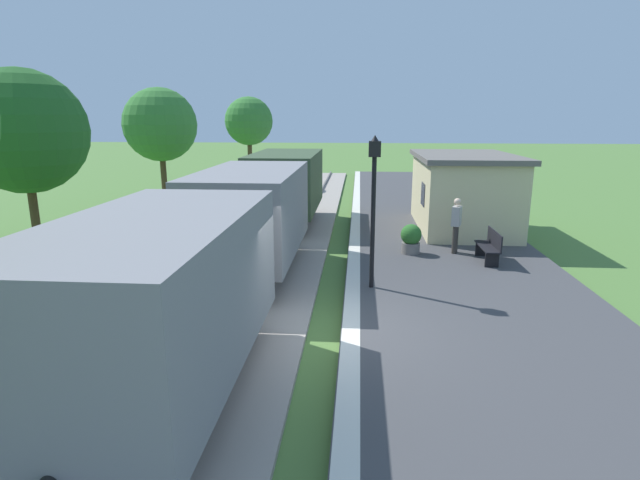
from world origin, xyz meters
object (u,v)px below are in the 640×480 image
at_px(freight_train, 252,218).
at_px(tree_field_left, 160,125).
at_px(tree_field_distant, 249,121).
at_px(person_waiting, 456,223).
at_px(tree_trackside_far, 23,132).
at_px(bench_near_hut, 490,246).
at_px(lamp_post_near, 374,184).
at_px(station_hut, 463,191).
at_px(potted_planter, 411,238).

bearing_deg(freight_train, tree_field_left, 121.77).
xyz_separation_m(tree_field_left, tree_field_distant, (2.79, 7.11, 0.11)).
relative_size(person_waiting, tree_trackside_far, 0.29).
distance_m(bench_near_hut, lamp_post_near, 4.78).
height_order(station_hut, tree_field_left, tree_field_left).
relative_size(station_hut, person_waiting, 3.39).
relative_size(person_waiting, tree_field_left, 0.30).
bearing_deg(tree_field_distant, bench_near_hut, -57.63).
xyz_separation_m(tree_trackside_far, tree_field_distant, (4.01, 15.46, 0.20)).
relative_size(freight_train, tree_field_distant, 3.47).
distance_m(potted_planter, tree_field_left, 14.69).
bearing_deg(bench_near_hut, freight_train, -170.34).
bearing_deg(station_hut, tree_field_left, 159.62).
bearing_deg(bench_near_hut, person_waiting, 132.50).
xyz_separation_m(station_hut, tree_trackside_far, (-14.71, -3.34, 2.24)).
height_order(station_hut, person_waiting, station_hut).
xyz_separation_m(potted_planter, tree_field_left, (-11.22, 8.91, 3.26)).
bearing_deg(person_waiting, tree_field_left, -13.05).
bearing_deg(lamp_post_near, freight_train, 156.69).
bearing_deg(person_waiting, lamp_post_near, 74.26).
xyz_separation_m(bench_near_hut, tree_field_left, (-13.41, 9.65, 3.27)).
bearing_deg(person_waiting, potted_planter, 28.72).
distance_m(bench_near_hut, potted_planter, 2.32).
bearing_deg(bench_near_hut, station_hut, 89.13).
bearing_deg(tree_trackside_far, person_waiting, -1.64).
bearing_deg(lamp_post_near, person_waiting, 52.52).
bearing_deg(tree_field_distant, potted_planter, -62.25).
bearing_deg(tree_trackside_far, bench_near_hut, -5.07).
distance_m(tree_trackside_far, tree_field_distant, 15.97).
bearing_deg(bench_near_hut, tree_field_distant, 122.37).
height_order(bench_near_hut, tree_field_left, tree_field_left).
bearing_deg(lamp_post_near, tree_trackside_far, 160.99).
height_order(person_waiting, tree_trackside_far, tree_trackside_far).
height_order(freight_train, bench_near_hut, freight_train).
relative_size(person_waiting, potted_planter, 1.87).
xyz_separation_m(station_hut, lamp_post_near, (-3.54, -7.19, 1.15)).
bearing_deg(tree_trackside_far, station_hut, 12.81).
distance_m(freight_train, tree_field_distant, 18.48).
bearing_deg(person_waiting, freight_train, 40.88).
height_order(freight_train, person_waiting, freight_train).
bearing_deg(tree_field_left, station_hut, -20.38).
bearing_deg(bench_near_hut, tree_field_left, 144.27).
distance_m(potted_planter, tree_field_distant, 18.42).
distance_m(bench_near_hut, tree_field_distant, 20.13).
relative_size(bench_near_hut, lamp_post_near, 0.41).
height_order(potted_planter, lamp_post_near, lamp_post_near).
relative_size(tree_field_left, tree_field_distant, 1.03).
xyz_separation_m(person_waiting, potted_planter, (-1.37, -0.17, -0.46)).
height_order(bench_near_hut, tree_field_distant, tree_field_distant).
height_order(station_hut, tree_field_distant, tree_field_distant).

